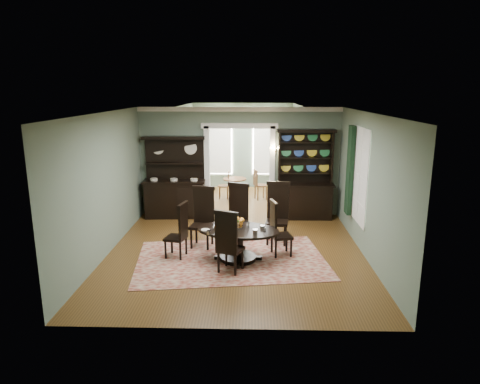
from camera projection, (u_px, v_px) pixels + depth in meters
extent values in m
cube|color=brown|center=(236.00, 254.00, 9.25)|extent=(5.50, 6.00, 0.01)
cube|color=silver|center=(235.00, 113.00, 8.55)|extent=(5.50, 6.00, 0.01)
cube|color=slate|center=(105.00, 185.00, 8.98)|extent=(0.01, 6.00, 3.00)
cube|color=slate|center=(368.00, 187.00, 8.83)|extent=(0.01, 6.00, 3.00)
cube|color=slate|center=(227.00, 233.00, 5.99)|extent=(5.50, 0.01, 3.00)
cube|color=slate|center=(174.00, 162.00, 11.87)|extent=(1.85, 0.01, 3.00)
cube|color=slate|center=(306.00, 162.00, 11.77)|extent=(1.85, 0.01, 3.00)
cube|color=slate|center=(240.00, 116.00, 11.53)|extent=(1.80, 0.01, 0.50)
cube|color=white|center=(240.00, 109.00, 11.43)|extent=(5.50, 0.10, 0.12)
cube|color=brown|center=(241.00, 199.00, 13.87)|extent=(3.50, 3.50, 0.01)
cube|color=silver|center=(241.00, 105.00, 13.17)|extent=(3.50, 3.50, 0.01)
cube|color=slate|center=(186.00, 153.00, 13.57)|extent=(0.01, 3.50, 3.00)
cube|color=slate|center=(297.00, 153.00, 13.47)|extent=(0.01, 3.50, 3.00)
cube|color=slate|center=(242.00, 146.00, 15.22)|extent=(3.50, 0.01, 3.00)
cube|color=white|center=(219.00, 145.00, 15.18)|extent=(1.05, 0.06, 2.20)
cube|color=white|center=(266.00, 145.00, 15.14)|extent=(1.05, 0.06, 2.20)
cube|color=white|center=(207.00, 171.00, 11.90)|extent=(0.14, 0.25, 2.50)
cube|color=white|center=(272.00, 171.00, 11.85)|extent=(0.14, 0.25, 2.50)
cube|color=white|center=(240.00, 126.00, 11.58)|extent=(2.08, 0.25, 0.14)
cube|color=white|center=(361.00, 176.00, 9.39)|extent=(0.02, 1.10, 2.00)
cube|color=white|center=(360.00, 176.00, 9.39)|extent=(0.01, 1.22, 2.12)
cube|color=black|center=(350.00, 171.00, 10.05)|extent=(0.10, 0.35, 2.10)
cube|color=#BF7B33|center=(274.00, 150.00, 11.63)|extent=(0.08, 0.05, 0.18)
sphere|color=#FFD88C|center=(271.00, 148.00, 11.47)|extent=(0.07, 0.07, 0.07)
sphere|color=#FFD88C|center=(278.00, 148.00, 11.46)|extent=(0.07, 0.07, 0.07)
cube|color=maroon|center=(231.00, 260.00, 8.90)|extent=(4.16, 2.98, 0.01)
ellipsoid|color=black|center=(238.00, 230.00, 8.76)|extent=(1.87, 1.38, 0.04)
cylinder|color=black|center=(238.00, 232.00, 8.77)|extent=(1.85, 1.85, 0.03)
cylinder|color=black|center=(238.00, 244.00, 8.83)|extent=(0.21, 0.21, 0.59)
cylinder|color=black|center=(238.00, 258.00, 8.90)|extent=(0.75, 0.75, 0.09)
cylinder|color=silver|center=(236.00, 227.00, 8.79)|extent=(0.27, 0.27, 0.05)
cube|color=black|center=(202.00, 226.00, 9.54)|extent=(0.55, 0.54, 0.06)
cube|color=black|center=(204.00, 206.00, 9.64)|extent=(0.48, 0.14, 0.82)
cube|color=black|center=(204.00, 188.00, 9.55)|extent=(0.53, 0.16, 0.08)
cylinder|color=black|center=(191.00, 239.00, 9.46)|extent=(0.05, 0.05, 0.48)
cylinder|color=black|center=(208.00, 240.00, 9.38)|extent=(0.05, 0.05, 0.48)
cylinder|color=black|center=(196.00, 233.00, 9.82)|extent=(0.05, 0.05, 0.48)
cylinder|color=black|center=(212.00, 234.00, 9.74)|extent=(0.05, 0.05, 0.48)
cube|color=black|center=(235.00, 222.00, 9.85)|extent=(0.63, 0.62, 0.06)
cube|color=black|center=(239.00, 202.00, 9.94)|extent=(0.46, 0.24, 0.82)
cube|color=black|center=(239.00, 185.00, 9.84)|extent=(0.51, 0.28, 0.08)
cylinder|color=black|center=(224.00, 233.00, 9.82)|extent=(0.05, 0.05, 0.48)
cylinder|color=black|center=(239.00, 235.00, 9.66)|extent=(0.05, 0.05, 0.48)
cylinder|color=black|center=(231.00, 228.00, 10.15)|extent=(0.05, 0.05, 0.48)
cylinder|color=black|center=(246.00, 231.00, 10.00)|extent=(0.05, 0.05, 0.48)
cube|color=black|center=(277.00, 222.00, 9.77)|extent=(0.56, 0.54, 0.07)
cube|color=black|center=(278.00, 202.00, 9.87)|extent=(0.50, 0.12, 0.85)
cube|color=black|center=(278.00, 183.00, 9.77)|extent=(0.55, 0.15, 0.09)
cylinder|color=black|center=(267.00, 235.00, 9.67)|extent=(0.05, 0.05, 0.50)
cylinder|color=black|center=(285.00, 236.00, 9.61)|extent=(0.05, 0.05, 0.50)
cylinder|color=black|center=(269.00, 230.00, 10.04)|extent=(0.05, 0.05, 0.50)
cylinder|color=black|center=(286.00, 230.00, 9.98)|extent=(0.05, 0.05, 0.50)
cube|color=black|center=(176.00, 238.00, 8.97)|extent=(0.49, 0.50, 0.05)
cube|color=black|center=(183.00, 222.00, 8.84)|extent=(0.14, 0.42, 0.71)
cube|color=black|center=(183.00, 205.00, 8.75)|extent=(0.16, 0.46, 0.07)
cylinder|color=black|center=(172.00, 244.00, 9.21)|extent=(0.05, 0.05, 0.42)
cylinder|color=black|center=(166.00, 249.00, 8.90)|extent=(0.05, 0.05, 0.42)
cylinder|color=black|center=(186.00, 245.00, 9.13)|extent=(0.05, 0.05, 0.42)
cylinder|color=black|center=(180.00, 251.00, 8.82)|extent=(0.05, 0.05, 0.42)
cube|color=black|center=(282.00, 236.00, 9.07)|extent=(0.49, 0.50, 0.06)
cube|color=black|center=(273.00, 220.00, 8.95)|extent=(0.13, 0.43, 0.72)
cube|color=black|center=(274.00, 203.00, 8.87)|extent=(0.16, 0.47, 0.07)
cylinder|color=black|center=(291.00, 248.00, 8.99)|extent=(0.05, 0.05, 0.42)
cylinder|color=black|center=(287.00, 242.00, 9.31)|extent=(0.05, 0.05, 0.42)
cylinder|color=black|center=(276.00, 249.00, 8.93)|extent=(0.05, 0.05, 0.42)
cylinder|color=black|center=(272.00, 243.00, 9.25)|extent=(0.05, 0.05, 0.42)
cube|color=black|center=(231.00, 249.00, 8.25)|extent=(0.58, 0.57, 0.06)
cube|color=black|center=(226.00, 233.00, 7.99)|extent=(0.44, 0.21, 0.76)
cube|color=black|center=(226.00, 213.00, 7.90)|extent=(0.48, 0.24, 0.08)
cylinder|color=black|center=(242.00, 258.00, 8.40)|extent=(0.05, 0.05, 0.45)
cylinder|color=black|center=(226.00, 256.00, 8.53)|extent=(0.05, 0.05, 0.45)
cylinder|color=black|center=(235.00, 265.00, 8.08)|extent=(0.05, 0.05, 0.45)
cylinder|color=black|center=(219.00, 262.00, 8.22)|extent=(0.05, 0.05, 0.45)
cube|color=black|center=(175.00, 199.00, 11.81)|extent=(1.62, 0.63, 1.00)
cube|color=black|center=(174.00, 181.00, 11.69)|extent=(1.72, 0.68, 0.05)
cube|color=black|center=(175.00, 158.00, 11.76)|extent=(1.59, 0.16, 1.17)
cube|color=black|center=(174.00, 163.00, 11.69)|extent=(1.55, 0.35, 0.04)
cube|color=black|center=(173.00, 138.00, 11.51)|extent=(1.71, 0.43, 0.08)
cube|color=black|center=(304.00, 201.00, 11.71)|extent=(1.46, 0.53, 0.93)
cube|color=black|center=(305.00, 184.00, 11.60)|extent=(1.56, 0.58, 0.04)
cube|color=black|center=(305.00, 157.00, 11.63)|extent=(1.45, 0.07, 1.41)
cube|color=black|center=(279.00, 158.00, 11.55)|extent=(0.05, 0.27, 1.45)
cube|color=black|center=(332.00, 158.00, 11.51)|extent=(0.05, 0.27, 1.45)
cube|color=black|center=(307.00, 131.00, 11.34)|extent=(1.56, 0.34, 0.08)
cube|color=black|center=(305.00, 173.00, 11.63)|extent=(1.46, 0.28, 0.03)
cube|color=black|center=(306.00, 158.00, 11.53)|extent=(1.46, 0.28, 0.03)
cube|color=black|center=(306.00, 142.00, 11.43)|extent=(1.46, 0.28, 0.03)
cylinder|color=brown|center=(235.00, 179.00, 13.64)|extent=(0.75, 0.75, 0.04)
cylinder|color=brown|center=(235.00, 189.00, 13.72)|extent=(0.09, 0.09, 0.65)
cylinder|color=brown|center=(235.00, 199.00, 13.79)|extent=(0.41, 0.41, 0.06)
cylinder|color=brown|center=(224.00, 186.00, 13.84)|extent=(0.37, 0.37, 0.04)
cube|color=brown|center=(229.00, 179.00, 13.79)|extent=(0.03, 0.33, 0.46)
cylinder|color=brown|center=(220.00, 191.00, 14.01)|extent=(0.03, 0.03, 0.41)
cylinder|color=brown|center=(219.00, 193.00, 13.76)|extent=(0.03, 0.03, 0.41)
cylinder|color=brown|center=(228.00, 191.00, 14.01)|extent=(0.03, 0.03, 0.41)
cylinder|color=brown|center=(227.00, 193.00, 13.76)|extent=(0.03, 0.03, 0.41)
cylinder|color=brown|center=(261.00, 185.00, 13.70)|extent=(0.41, 0.41, 0.04)
cube|color=brown|center=(255.00, 178.00, 13.59)|extent=(0.14, 0.36, 0.51)
cylinder|color=brown|center=(266.00, 193.00, 13.66)|extent=(0.04, 0.04, 0.46)
cylinder|color=brown|center=(263.00, 191.00, 13.93)|extent=(0.04, 0.04, 0.46)
cylinder|color=brown|center=(258.00, 194.00, 13.58)|extent=(0.04, 0.04, 0.46)
cylinder|color=brown|center=(255.00, 192.00, 13.85)|extent=(0.04, 0.04, 0.46)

